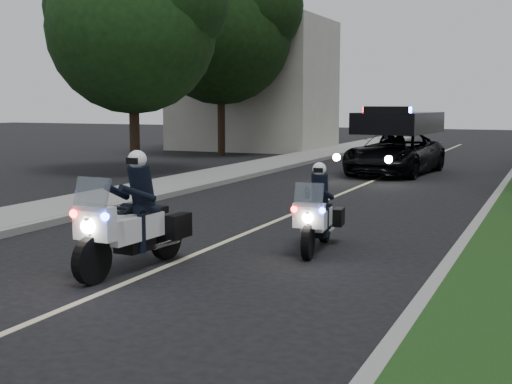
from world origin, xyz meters
TOP-DOWN VIEW (x-y plane):
  - ground at (0.00, 0.00)m, footprint 120.00×120.00m
  - curb_right at (4.10, 10.00)m, footprint 0.20×60.00m
  - curb_left at (-4.10, 10.00)m, footprint 0.20×60.00m
  - sidewalk_left at (-5.20, 10.00)m, footprint 2.00×60.00m
  - building_far at (-10.00, 26.00)m, footprint 8.00×6.00m
  - lane_marking at (0.00, 10.00)m, footprint 0.12×50.00m
  - police_moto_left at (-0.33, 0.12)m, footprint 0.90×2.22m
  - police_moto_right at (1.77, 2.65)m, footprint 0.87×1.88m
  - police_suv at (0.16, 15.91)m, footprint 2.96×5.57m
  - bicycle at (-2.22, 24.51)m, footprint 0.59×1.64m
  - cyclist at (-2.22, 24.51)m, footprint 0.59×0.39m
  - tree_left_near at (-8.38, 12.05)m, footprint 6.78×6.78m
  - tree_left_far at (-9.51, 21.10)m, footprint 7.70×7.70m

SIDE VIEW (x-z plane):
  - ground at x=0.00m, z-range 0.00..0.00m
  - police_moto_left at x=-0.33m, z-range -0.93..0.93m
  - police_moto_right at x=1.77m, z-range -0.77..0.77m
  - police_suv at x=0.16m, z-range -1.30..1.30m
  - bicycle at x=-2.22m, z-range -0.43..0.43m
  - cyclist at x=-2.22m, z-range -0.81..0.81m
  - tree_left_near at x=-8.38m, z-range -5.01..5.01m
  - tree_left_far at x=-9.51m, z-range -5.70..5.70m
  - lane_marking at x=0.00m, z-range 0.00..0.01m
  - curb_right at x=4.10m, z-range 0.00..0.15m
  - curb_left at x=-4.10m, z-range 0.00..0.15m
  - sidewalk_left at x=-5.20m, z-range 0.00..0.16m
  - building_far at x=-10.00m, z-range 0.00..7.00m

